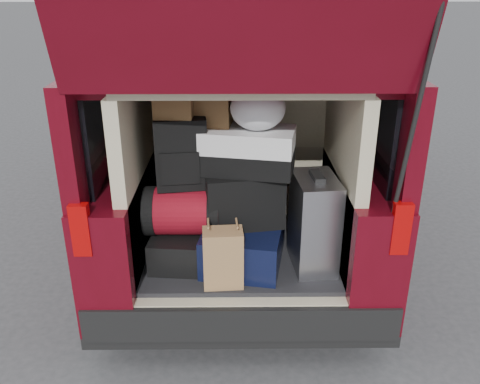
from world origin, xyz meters
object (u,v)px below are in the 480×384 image
object	(u,v)px
black_hardshell	(184,243)
silver_roller	(314,223)
backpack	(181,153)
red_duffel	(182,211)
black_soft_case	(243,198)
kraft_bag	(223,258)
navy_hardshell	(244,243)
twotone_duffel	(244,150)

from	to	relation	value
black_hardshell	silver_roller	bearing A→B (deg)	-1.39
backpack	red_duffel	bearing A→B (deg)	-104.65
backpack	black_soft_case	bearing A→B (deg)	-8.07
silver_roller	black_soft_case	xyz separation A→B (m)	(-0.44, 0.09, 0.13)
kraft_bag	black_soft_case	distance (m)	0.42
black_hardshell	backpack	distance (m)	0.63
silver_roller	backpack	size ratio (longest dim) A/B	1.35
black_soft_case	backpack	size ratio (longest dim) A/B	1.09
backpack	black_hardshell	bearing A→B (deg)	-172.41
red_duffel	black_soft_case	xyz separation A→B (m)	(0.39, 0.04, 0.07)
black_hardshell	kraft_bag	bearing A→B (deg)	-45.30
silver_roller	kraft_bag	world-z (taller)	silver_roller
navy_hardshell	red_duffel	bearing A→B (deg)	-170.77
navy_hardshell	silver_roller	xyz separation A→B (m)	(0.44, -0.05, 0.17)
silver_roller	red_duffel	bearing A→B (deg)	170.85
silver_roller	kraft_bag	size ratio (longest dim) A/B	1.65
black_hardshell	silver_roller	size ratio (longest dim) A/B	0.87
kraft_bag	red_duffel	bearing A→B (deg)	129.14
navy_hardshell	black_soft_case	size ratio (longest dim) A/B	1.21
black_hardshell	twotone_duffel	world-z (taller)	twotone_duffel
kraft_bag	red_duffel	size ratio (longest dim) A/B	0.78
black_soft_case	black_hardshell	bearing A→B (deg)	170.06
kraft_bag	black_soft_case	world-z (taller)	black_soft_case
silver_roller	black_soft_case	size ratio (longest dim) A/B	1.24
black_hardshell	silver_roller	world-z (taller)	silver_roller
red_duffel	silver_roller	bearing A→B (deg)	-2.88
silver_roller	twotone_duffel	size ratio (longest dim) A/B	0.99
navy_hardshell	twotone_duffel	size ratio (longest dim) A/B	0.97
black_hardshell	navy_hardshell	xyz separation A→B (m)	(0.39, -0.04, 0.02)
backpack	twotone_duffel	xyz separation A→B (m)	(0.38, 0.02, 0.01)
kraft_bag	backpack	distance (m)	0.69
navy_hardshell	silver_roller	world-z (taller)	silver_roller
kraft_bag	backpack	xyz separation A→B (m)	(-0.26, 0.32, 0.55)
black_hardshell	backpack	bearing A→B (deg)	20.13
black_soft_case	twotone_duffel	distance (m)	0.31
black_hardshell	backpack	world-z (taller)	backpack
twotone_duffel	backpack	bearing A→B (deg)	-165.37
black_hardshell	black_soft_case	size ratio (longest dim) A/B	1.08
backpack	navy_hardshell	bearing A→B (deg)	-14.31
silver_roller	black_soft_case	bearing A→B (deg)	163.05
kraft_bag	twotone_duffel	xyz separation A→B (m)	(0.13, 0.34, 0.56)
black_soft_case	navy_hardshell	bearing A→B (deg)	-93.42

